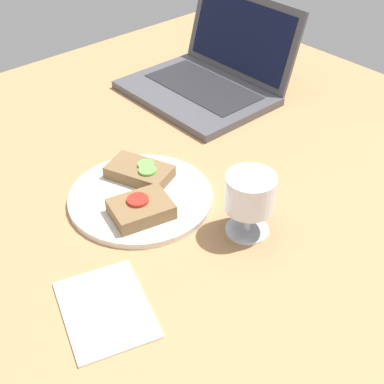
% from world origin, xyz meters
% --- Properties ---
extents(wooden_table, '(1.40, 1.40, 0.03)m').
position_xyz_m(wooden_table, '(0.00, 0.00, 0.01)').
color(wooden_table, '#B27F51').
rests_on(wooden_table, ground).
extents(plate, '(0.26, 0.26, 0.01)m').
position_xyz_m(plate, '(-0.04, -0.08, 0.04)').
color(plate, silver).
rests_on(plate, wooden_table).
extents(sandwich_with_cucumber, '(0.13, 0.11, 0.03)m').
position_xyz_m(sandwich_with_cucumber, '(-0.09, -0.04, 0.05)').
color(sandwich_with_cucumber, brown).
rests_on(sandwich_with_cucumber, plate).
extents(sandwich_with_tomato, '(0.10, 0.12, 0.03)m').
position_xyz_m(sandwich_with_tomato, '(-0.00, -0.11, 0.06)').
color(sandwich_with_tomato, brown).
rests_on(sandwich_with_tomato, plate).
extents(wine_glass, '(0.08, 0.08, 0.11)m').
position_xyz_m(wine_glass, '(0.14, 0.01, 0.11)').
color(wine_glass, white).
rests_on(wine_glass, wooden_table).
extents(laptop, '(0.34, 0.30, 0.20)m').
position_xyz_m(laptop, '(-0.27, 0.30, 0.07)').
color(laptop, '#4C4C51').
rests_on(laptop, wooden_table).
extents(napkin, '(0.19, 0.16, 0.00)m').
position_xyz_m(napkin, '(0.12, -0.27, 0.03)').
color(napkin, white).
rests_on(napkin, wooden_table).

